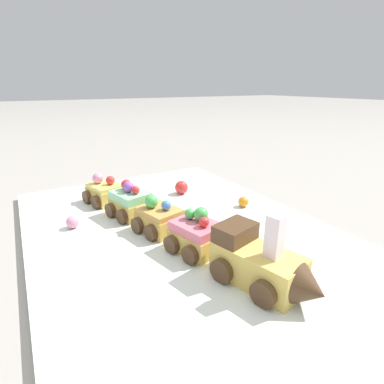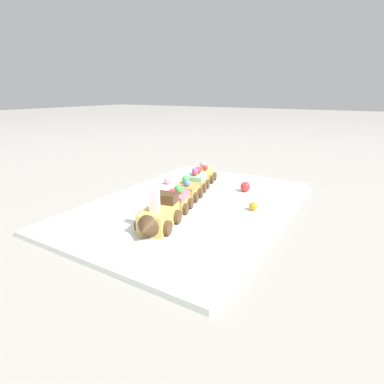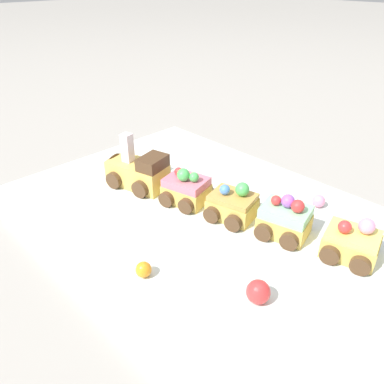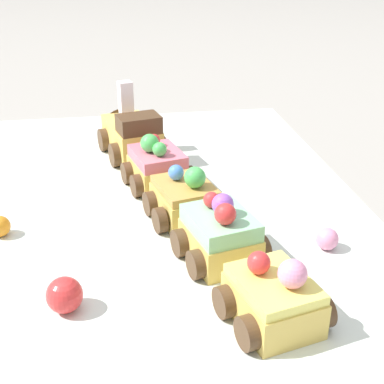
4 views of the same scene
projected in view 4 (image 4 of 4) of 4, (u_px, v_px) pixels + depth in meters
The scene contains 10 objects.
ground_plane at pixel (156, 218), 0.59m from camera, with size 10.00×10.00×0.00m, color gray.
display_board at pixel (156, 213), 0.59m from camera, with size 0.68×0.46×0.01m, color silver.
cake_train_locomotive at pixel (130, 134), 0.72m from camera, with size 0.15×0.09×0.10m.
cake_car_strawberry at pixel (157, 167), 0.63m from camera, with size 0.08×0.09×0.07m.
cake_car_caramel at pixel (185, 200), 0.56m from camera, with size 0.08×0.09×0.06m.
cake_car_mint at pixel (220, 236), 0.48m from camera, with size 0.08×0.09×0.07m.
cake_car_lemon at pixel (273, 299), 0.41m from camera, with size 0.08×0.09×0.06m.
gumball_red at pixel (65, 295), 0.42m from camera, with size 0.03×0.03×0.03m, color red.
gumball_orange at pixel (0, 226), 0.53m from camera, with size 0.02×0.02×0.02m, color orange.
gumball_pink at pixel (327, 239), 0.50m from camera, with size 0.02×0.02×0.02m, color pink.
Camera 4 is at (-0.52, 0.04, 0.28)m, focal length 50.00 mm.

